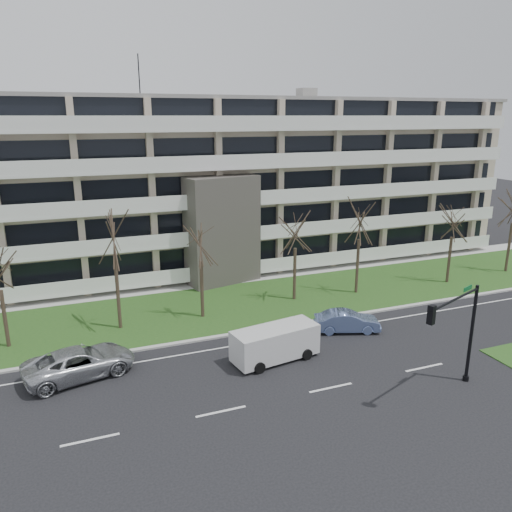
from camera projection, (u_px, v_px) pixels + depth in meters
name	position (u px, v px, depth m)	size (l,w,h in m)	color
ground	(331.00, 388.00, 26.03)	(160.00, 160.00, 0.00)	black
grass_verge	(245.00, 303.00, 37.68)	(90.00, 10.00, 0.06)	#1F4A18
curb	(271.00, 328.00, 33.19)	(90.00, 0.35, 0.12)	#B2B2AD
sidewalk	(223.00, 281.00, 42.61)	(90.00, 2.00, 0.08)	#B2B2AD
lane_edge_line	(280.00, 338.00, 31.86)	(90.00, 0.12, 0.01)	white
apartment_building	(200.00, 183.00, 46.67)	(60.50, 15.10, 18.75)	#B7A68E
silver_pickup	(80.00, 362.00, 27.00)	(2.69, 5.84, 1.62)	silver
blue_sedan	(347.00, 321.00, 32.68)	(1.48, 4.23, 1.39)	#6C83BC
white_van	(276.00, 341.00, 28.78)	(5.32, 2.68, 1.97)	silver
traffic_signal	(459.00, 326.00, 24.75)	(4.56, 1.96, 5.61)	black
tree_2	(113.00, 232.00, 31.52)	(4.24, 4.24, 8.49)	#382B21
tree_3	(200.00, 239.00, 33.64)	(3.66, 3.66, 7.32)	#382B21
tree_4	(296.00, 227.00, 36.98)	(3.67, 3.67, 7.34)	#382B21
tree_5	(360.00, 217.00, 38.30)	(3.96, 3.96, 7.91)	#382B21
tree_6	(454.00, 219.00, 40.96)	(3.56, 3.56, 7.11)	#382B21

